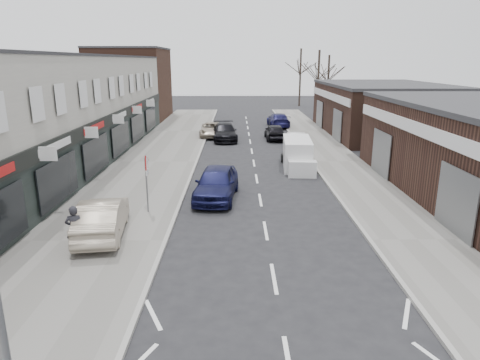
{
  "coord_description": "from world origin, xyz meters",
  "views": [
    {
      "loc": [
        -1.2,
        -6.32,
        6.72
      ],
      "look_at": [
        -1.07,
        8.43,
        2.6
      ],
      "focal_mm": 32.0,
      "sensor_mm": 36.0,
      "label": 1
    }
  ],
  "objects_px": {
    "parked_car_left_b": "(225,132)",
    "parked_car_right_a": "(296,140)",
    "parked_car_left_a": "(216,183)",
    "warning_sign": "(147,167)",
    "sedan_on_pavement": "(102,217)",
    "parked_car_right_b": "(275,132)",
    "pedestrian": "(75,229)",
    "parked_car_right_c": "(278,120)",
    "parked_car_left_c": "(212,130)",
    "white_van": "(297,155)"
  },
  "relations": [
    {
      "from": "parked_car_left_b",
      "to": "parked_car_right_a",
      "type": "distance_m",
      "value": 6.8
    },
    {
      "from": "parked_car_left_a",
      "to": "warning_sign",
      "type": "bearing_deg",
      "value": -136.48
    },
    {
      "from": "sedan_on_pavement",
      "to": "parked_car_right_b",
      "type": "distance_m",
      "value": 23.35
    },
    {
      "from": "parked_car_left_a",
      "to": "sedan_on_pavement",
      "type": "bearing_deg",
      "value": -124.53
    },
    {
      "from": "parked_car_left_a",
      "to": "parked_car_right_b",
      "type": "distance_m",
      "value": 17.32
    },
    {
      "from": "pedestrian",
      "to": "parked_car_right_c",
      "type": "xyz_separation_m",
      "value": [
        10.13,
        30.76,
        -0.27
      ]
    },
    {
      "from": "parked_car_left_b",
      "to": "parked_car_right_a",
      "type": "height_order",
      "value": "parked_car_left_b"
    },
    {
      "from": "parked_car_right_c",
      "to": "parked_car_left_a",
      "type": "bearing_deg",
      "value": 74.89
    },
    {
      "from": "parked_car_left_b",
      "to": "pedestrian",
      "type": "bearing_deg",
      "value": -105.81
    },
    {
      "from": "parked_car_right_a",
      "to": "pedestrian",
      "type": "bearing_deg",
      "value": 62.99
    },
    {
      "from": "parked_car_left_a",
      "to": "parked_car_left_b",
      "type": "xyz_separation_m",
      "value": [
        0.0,
        16.43,
        -0.09
      ]
    },
    {
      "from": "pedestrian",
      "to": "parked_car_left_c",
      "type": "xyz_separation_m",
      "value": [
        3.51,
        24.84,
        -0.35
      ]
    },
    {
      "from": "warning_sign",
      "to": "parked_car_right_c",
      "type": "xyz_separation_m",
      "value": [
        8.38,
        26.54,
        -1.48
      ]
    },
    {
      "from": "parked_car_left_a",
      "to": "parked_car_right_a",
      "type": "relative_size",
      "value": 1.21
    },
    {
      "from": "parked_car_left_b",
      "to": "parked_car_right_a",
      "type": "relative_size",
      "value": 1.26
    },
    {
      "from": "warning_sign",
      "to": "parked_car_right_a",
      "type": "relative_size",
      "value": 0.68
    },
    {
      "from": "parked_car_right_a",
      "to": "parked_car_right_b",
      "type": "xyz_separation_m",
      "value": [
        -1.3,
        4.03,
        0.03
      ]
    },
    {
      "from": "pedestrian",
      "to": "parked_car_right_b",
      "type": "xyz_separation_m",
      "value": [
        9.11,
        23.25,
        -0.3
      ]
    },
    {
      "from": "sedan_on_pavement",
      "to": "parked_car_left_a",
      "type": "distance_m",
      "value": 6.5
    },
    {
      "from": "pedestrian",
      "to": "parked_car_left_c",
      "type": "height_order",
      "value": "pedestrian"
    },
    {
      "from": "parked_car_left_b",
      "to": "parked_car_right_b",
      "type": "xyz_separation_m",
      "value": [
        4.4,
        0.32,
        -0.04
      ]
    },
    {
      "from": "warning_sign",
      "to": "parked_car_right_c",
      "type": "distance_m",
      "value": 27.87
    },
    {
      "from": "parked_car_left_b",
      "to": "parked_car_right_c",
      "type": "bearing_deg",
      "value": 51.07
    },
    {
      "from": "warning_sign",
      "to": "parked_car_right_b",
      "type": "distance_m",
      "value": 20.46
    },
    {
      "from": "parked_car_right_b",
      "to": "white_van",
      "type": "bearing_deg",
      "value": 92.22
    },
    {
      "from": "parked_car_left_b",
      "to": "parked_car_right_c",
      "type": "xyz_separation_m",
      "value": [
        5.43,
        7.83,
        -0.01
      ]
    },
    {
      "from": "parked_car_left_a",
      "to": "parked_car_right_a",
      "type": "xyz_separation_m",
      "value": [
        5.7,
        12.72,
        -0.16
      ]
    },
    {
      "from": "parked_car_left_a",
      "to": "parked_car_right_b",
      "type": "bearing_deg",
      "value": 81.17
    },
    {
      "from": "parked_car_left_b",
      "to": "white_van",
      "type": "bearing_deg",
      "value": -68.15
    },
    {
      "from": "pedestrian",
      "to": "parked_car_right_a",
      "type": "xyz_separation_m",
      "value": [
        10.41,
        19.22,
        -0.34
      ]
    },
    {
      "from": "parked_car_left_c",
      "to": "parked_car_right_b",
      "type": "relative_size",
      "value": 1.15
    },
    {
      "from": "parked_car_right_a",
      "to": "parked_car_right_b",
      "type": "distance_m",
      "value": 4.24
    },
    {
      "from": "sedan_on_pavement",
      "to": "parked_car_left_a",
      "type": "height_order",
      "value": "parked_car_left_a"
    },
    {
      "from": "sedan_on_pavement",
      "to": "parked_car_left_b",
      "type": "xyz_separation_m",
      "value": [
        4.21,
        21.38,
        -0.13
      ]
    },
    {
      "from": "parked_car_left_a",
      "to": "parked_car_left_c",
      "type": "relative_size",
      "value": 1.03
    },
    {
      "from": "parked_car_left_b",
      "to": "parked_car_left_c",
      "type": "bearing_deg",
      "value": 117.94
    },
    {
      "from": "parked_car_left_a",
      "to": "parked_car_left_c",
      "type": "distance_m",
      "value": 18.38
    },
    {
      "from": "warning_sign",
      "to": "sedan_on_pavement",
      "type": "height_order",
      "value": "warning_sign"
    },
    {
      "from": "parked_car_right_a",
      "to": "parked_car_right_b",
      "type": "bearing_deg",
      "value": -70.71
    },
    {
      "from": "parked_car_right_a",
      "to": "white_van",
      "type": "bearing_deg",
      "value": 84.66
    },
    {
      "from": "sedan_on_pavement",
      "to": "parked_car_left_b",
      "type": "height_order",
      "value": "sedan_on_pavement"
    },
    {
      "from": "white_van",
      "to": "parked_car_right_a",
      "type": "distance_m",
      "value": 6.44
    },
    {
      "from": "warning_sign",
      "to": "parked_car_left_a",
      "type": "xyz_separation_m",
      "value": [
        2.96,
        2.28,
        -1.39
      ]
    },
    {
      "from": "white_van",
      "to": "parked_car_right_b",
      "type": "distance_m",
      "value": 10.44
    },
    {
      "from": "parked_car_right_c",
      "to": "white_van",
      "type": "bearing_deg",
      "value": 85.95
    },
    {
      "from": "white_van",
      "to": "parked_car_left_b",
      "type": "bearing_deg",
      "value": 120.5
    },
    {
      "from": "sedan_on_pavement",
      "to": "parked_car_left_a",
      "type": "xyz_separation_m",
      "value": [
        4.21,
        4.95,
        -0.04
      ]
    },
    {
      "from": "warning_sign",
      "to": "white_van",
      "type": "xyz_separation_m",
      "value": [
        7.9,
        8.61,
        -1.31
      ]
    },
    {
      "from": "parked_car_right_c",
      "to": "parked_car_right_b",
      "type": "bearing_deg",
      "value": 79.72
    },
    {
      "from": "parked_car_right_c",
      "to": "warning_sign",
      "type": "bearing_deg",
      "value": 69.97
    }
  ]
}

